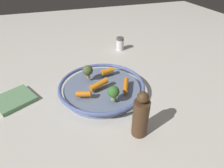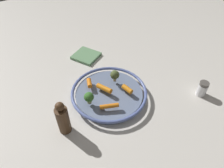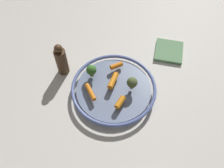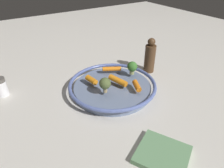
# 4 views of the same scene
# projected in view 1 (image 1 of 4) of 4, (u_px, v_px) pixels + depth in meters

# --- Properties ---
(ground_plane) EXTENTS (2.51, 2.51, 0.00)m
(ground_plane) POSITION_uv_depth(u_px,v_px,m) (102.00, 93.00, 0.69)
(ground_plane) COLOR beige
(serving_bowl) EXTENTS (0.31, 0.31, 0.04)m
(serving_bowl) POSITION_uv_depth(u_px,v_px,m) (102.00, 88.00, 0.67)
(serving_bowl) COLOR slate
(serving_bowl) RESTS_ON ground_plane
(baby_carrot_left) EXTENTS (0.05, 0.03, 0.02)m
(baby_carrot_left) POSITION_uv_depth(u_px,v_px,m) (107.00, 71.00, 0.72)
(baby_carrot_left) COLOR orange
(baby_carrot_left) RESTS_ON serving_bowl
(baby_carrot_right) EXTENTS (0.07, 0.04, 0.03)m
(baby_carrot_right) POSITION_uv_depth(u_px,v_px,m) (99.00, 84.00, 0.64)
(baby_carrot_right) COLOR orange
(baby_carrot_right) RESTS_ON serving_bowl
(baby_carrot_near_rim) EXTENTS (0.04, 0.07, 0.02)m
(baby_carrot_near_rim) POSITION_uv_depth(u_px,v_px,m) (126.00, 85.00, 0.64)
(baby_carrot_near_rim) COLOR orange
(baby_carrot_near_rim) RESTS_ON serving_bowl
(baby_carrot_back) EXTENTS (0.05, 0.03, 0.02)m
(baby_carrot_back) POSITION_uv_depth(u_px,v_px,m) (84.00, 94.00, 0.60)
(baby_carrot_back) COLOR orange
(baby_carrot_back) RESTS_ON serving_bowl
(broccoli_floret_mid) EXTENTS (0.04, 0.04, 0.05)m
(broccoli_floret_mid) POSITION_uv_depth(u_px,v_px,m) (88.00, 71.00, 0.68)
(broccoli_floret_mid) COLOR tan
(broccoli_floret_mid) RESTS_ON serving_bowl
(broccoli_floret_large) EXTENTS (0.04, 0.04, 0.05)m
(broccoli_floret_large) POSITION_uv_depth(u_px,v_px,m) (114.00, 92.00, 0.58)
(broccoli_floret_large) COLOR #9CA566
(broccoli_floret_large) RESTS_ON serving_bowl
(salt_shaker) EXTENTS (0.04, 0.04, 0.07)m
(salt_shaker) POSITION_uv_depth(u_px,v_px,m) (120.00, 44.00, 0.97)
(salt_shaker) COLOR white
(salt_shaker) RESTS_ON ground_plane
(pepper_mill) EXTENTS (0.04, 0.04, 0.14)m
(pepper_mill) POSITION_uv_depth(u_px,v_px,m) (141.00, 116.00, 0.50)
(pepper_mill) COLOR #4C331E
(pepper_mill) RESTS_ON ground_plane
(dish_towel) EXTENTS (0.16, 0.15, 0.01)m
(dish_towel) POSITION_uv_depth(u_px,v_px,m) (15.00, 99.00, 0.64)
(dish_towel) COLOR #669366
(dish_towel) RESTS_ON ground_plane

